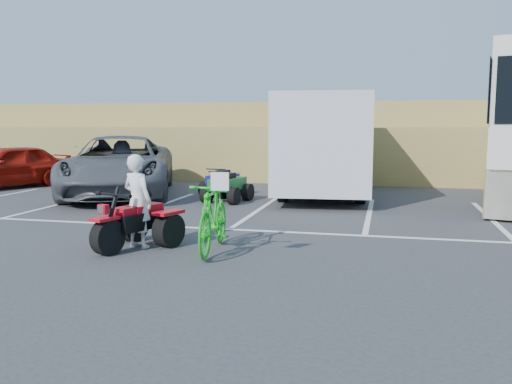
% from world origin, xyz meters
% --- Properties ---
extents(ground, '(100.00, 100.00, 0.00)m').
position_xyz_m(ground, '(0.00, 0.00, 0.00)').
color(ground, '#333335').
rests_on(ground, ground).
extents(parking_stripes, '(28.00, 5.16, 0.01)m').
position_xyz_m(parking_stripes, '(0.87, 4.07, 0.00)').
color(parking_stripes, white).
rests_on(parking_stripes, ground).
extents(grass_embankment, '(40.00, 8.50, 3.10)m').
position_xyz_m(grass_embankment, '(0.00, 15.48, 1.42)').
color(grass_embankment, olive).
rests_on(grass_embankment, ground).
extents(red_trike_atv, '(1.64, 1.87, 1.02)m').
position_xyz_m(red_trike_atv, '(-1.15, 0.38, 0.00)').
color(red_trike_atv, red).
rests_on(red_trike_atv, ground).
extents(rider, '(0.69, 0.56, 1.62)m').
position_xyz_m(rider, '(-1.10, 0.52, 0.81)').
color(rider, white).
rests_on(rider, ground).
extents(green_dirt_bike, '(0.78, 2.09, 1.23)m').
position_xyz_m(green_dirt_bike, '(0.27, 0.51, 0.61)').
color(green_dirt_bike, '#14BF19').
rests_on(green_dirt_bike, ground).
extents(grey_pickup, '(5.02, 7.03, 1.78)m').
position_xyz_m(grey_pickup, '(-4.73, 6.84, 0.89)').
color(grey_pickup, '#4F5057').
rests_on(grey_pickup, ground).
extents(red_car, '(3.40, 4.57, 1.45)m').
position_xyz_m(red_car, '(-9.34, 7.67, 0.72)').
color(red_car, '#981308').
rests_on(red_car, ground).
extents(cargo_trailer, '(3.04, 6.48, 2.93)m').
position_xyz_m(cargo_trailer, '(1.23, 8.19, 1.59)').
color(cargo_trailer, silver).
rests_on(cargo_trailer, ground).
extents(quad_atv_blue, '(1.15, 1.43, 0.86)m').
position_xyz_m(quad_atv_blue, '(-1.67, 7.36, 0.00)').
color(quad_atv_blue, navy).
rests_on(quad_atv_blue, ground).
extents(quad_atv_green, '(1.23, 1.51, 0.89)m').
position_xyz_m(quad_atv_green, '(-1.18, 6.21, 0.00)').
color(quad_atv_green, '#155C25').
rests_on(quad_atv_green, ground).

